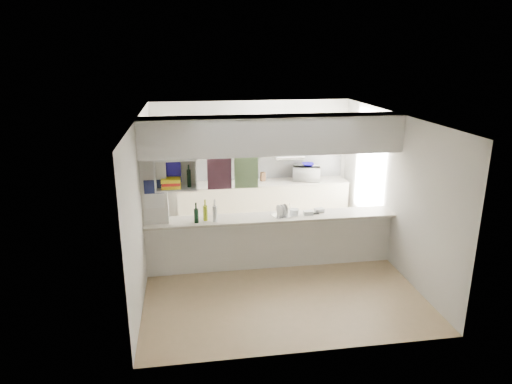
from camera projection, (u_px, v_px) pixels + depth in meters
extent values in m
plane|color=tan|center=(271.00, 266.00, 7.92)|extent=(4.80, 4.80, 0.00)
plane|color=white|center=(273.00, 116.00, 7.16)|extent=(4.80, 4.80, 0.00)
plane|color=silver|center=(252.00, 162.00, 9.81)|extent=(4.20, 0.00, 4.20)
plane|color=silver|center=(142.00, 201.00, 7.24)|extent=(0.00, 4.80, 4.80)
plane|color=silver|center=(392.00, 189.00, 7.84)|extent=(0.00, 4.80, 4.80)
cube|color=silver|center=(272.00, 243.00, 7.79)|extent=(4.20, 0.15, 0.88)
cube|color=beige|center=(272.00, 217.00, 7.66)|extent=(4.20, 0.50, 0.04)
cube|color=white|center=(273.00, 135.00, 7.24)|extent=(4.20, 0.50, 0.60)
cube|color=silver|center=(155.00, 200.00, 7.26)|extent=(0.40, 0.18, 2.60)
cube|color=#191E4C|center=(154.00, 187.00, 7.10)|extent=(0.30, 0.01, 0.22)
cube|color=white|center=(155.00, 201.00, 7.17)|extent=(0.30, 0.01, 0.24)
cube|color=black|center=(219.00, 171.00, 7.51)|extent=(0.40, 0.02, 0.62)
cube|color=teal|center=(246.00, 170.00, 7.58)|extent=(0.40, 0.02, 0.62)
cube|color=white|center=(177.00, 188.00, 7.16)|extent=(0.65, 0.35, 0.02)
cube|color=white|center=(175.00, 159.00, 7.02)|extent=(0.65, 0.35, 0.02)
cube|color=white|center=(176.00, 171.00, 7.24)|extent=(0.65, 0.02, 0.50)
cube|color=white|center=(155.00, 174.00, 7.04)|extent=(0.02, 0.35, 0.50)
cube|color=white|center=(196.00, 173.00, 7.13)|extent=(0.02, 0.35, 0.50)
cube|color=yellow|center=(171.00, 186.00, 7.14)|extent=(0.30, 0.24, 0.05)
cube|color=red|center=(171.00, 183.00, 7.12)|extent=(0.28, 0.22, 0.05)
cube|color=yellow|center=(171.00, 180.00, 7.11)|extent=(0.30, 0.24, 0.05)
cube|color=#130B79|center=(173.00, 172.00, 7.20)|extent=(0.26, 0.02, 0.34)
cylinder|color=black|center=(189.00, 178.00, 7.14)|extent=(0.06, 0.06, 0.28)
cube|color=beige|center=(263.00, 203.00, 9.80)|extent=(3.60, 0.60, 0.90)
cube|color=beige|center=(263.00, 183.00, 9.67)|extent=(3.60, 0.63, 0.03)
cube|color=silver|center=(261.00, 165.00, 9.84)|extent=(3.60, 0.03, 0.60)
cube|color=beige|center=(253.00, 136.00, 9.47)|extent=(2.62, 0.34, 0.72)
cube|color=white|center=(288.00, 155.00, 9.63)|extent=(0.60, 0.46, 0.12)
cube|color=silver|center=(291.00, 159.00, 9.43)|extent=(0.60, 0.02, 0.05)
imported|color=white|center=(306.00, 173.00, 9.73)|extent=(0.66, 0.52, 0.32)
imported|color=#130B79|center=(308.00, 165.00, 9.67)|extent=(0.25, 0.25, 0.06)
cube|color=silver|center=(284.00, 215.00, 7.69)|extent=(0.46, 0.40, 0.01)
cylinder|color=white|center=(279.00, 210.00, 7.61)|extent=(0.07, 0.19, 0.20)
cylinder|color=white|center=(282.00, 210.00, 7.64)|extent=(0.07, 0.19, 0.20)
cylinder|color=white|center=(285.00, 209.00, 7.66)|extent=(0.07, 0.19, 0.20)
imported|color=white|center=(285.00, 213.00, 7.64)|extent=(0.15, 0.15, 0.09)
cylinder|color=black|center=(196.00, 216.00, 7.34)|extent=(0.07, 0.07, 0.23)
cylinder|color=black|center=(196.00, 206.00, 7.29)|extent=(0.03, 0.03, 0.11)
cylinder|color=#909F1A|center=(205.00, 213.00, 7.43)|extent=(0.07, 0.07, 0.25)
cylinder|color=#909F1A|center=(205.00, 203.00, 7.38)|extent=(0.03, 0.03, 0.11)
cylinder|color=silver|center=(215.00, 214.00, 7.37)|extent=(0.07, 0.07, 0.27)
cylinder|color=silver|center=(215.00, 203.00, 7.32)|extent=(0.03, 0.03, 0.11)
cylinder|color=silver|center=(294.00, 211.00, 7.78)|extent=(0.16, 0.16, 0.08)
cube|color=silver|center=(308.00, 213.00, 7.72)|extent=(0.16, 0.11, 0.07)
cube|color=silver|center=(319.00, 210.00, 7.84)|extent=(0.16, 0.11, 0.07)
cube|color=black|center=(315.00, 213.00, 7.77)|extent=(0.14, 0.07, 0.01)
cylinder|color=black|center=(239.00, 179.00, 9.62)|extent=(0.09, 0.09, 0.13)
cube|color=#4D301A|center=(263.00, 177.00, 9.71)|extent=(0.12, 0.11, 0.19)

